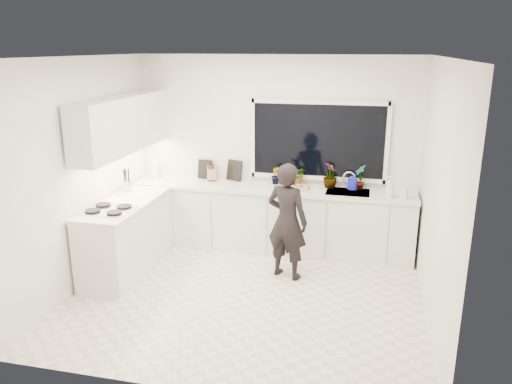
# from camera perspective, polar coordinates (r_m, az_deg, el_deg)

# --- Properties ---
(floor) EXTENTS (4.00, 3.50, 0.02)m
(floor) POSITION_cam_1_polar(r_m,az_deg,el_deg) (5.97, -1.10, -11.80)
(floor) COLOR beige
(floor) RESTS_ON ground
(wall_back) EXTENTS (4.00, 0.02, 2.70)m
(wall_back) POSITION_cam_1_polar(r_m,az_deg,el_deg) (7.13, 2.29, 4.56)
(wall_back) COLOR white
(wall_back) RESTS_ON ground
(wall_left) EXTENTS (0.02, 3.50, 2.70)m
(wall_left) POSITION_cam_1_polar(r_m,az_deg,el_deg) (6.25, -19.35, 1.94)
(wall_left) COLOR white
(wall_left) RESTS_ON ground
(wall_right) EXTENTS (0.02, 3.50, 2.70)m
(wall_right) POSITION_cam_1_polar(r_m,az_deg,el_deg) (5.35, 20.16, -0.47)
(wall_right) COLOR white
(wall_right) RESTS_ON ground
(ceiling) EXTENTS (4.00, 3.50, 0.02)m
(ceiling) POSITION_cam_1_polar(r_m,az_deg,el_deg) (5.27, -1.27, 15.29)
(ceiling) COLOR white
(ceiling) RESTS_ON wall_back
(window) EXTENTS (1.80, 0.02, 1.00)m
(window) POSITION_cam_1_polar(r_m,az_deg,el_deg) (6.98, 7.12, 5.85)
(window) COLOR black
(window) RESTS_ON wall_back
(base_cabinets_back) EXTENTS (3.92, 0.58, 0.88)m
(base_cabinets_back) POSITION_cam_1_polar(r_m,az_deg,el_deg) (7.09, 1.74, -3.17)
(base_cabinets_back) COLOR white
(base_cabinets_back) RESTS_ON floor
(base_cabinets_left) EXTENTS (0.58, 1.60, 0.88)m
(base_cabinets_left) POSITION_cam_1_polar(r_m,az_deg,el_deg) (6.64, -14.53, -5.07)
(base_cabinets_left) COLOR white
(base_cabinets_left) RESTS_ON floor
(countertop_back) EXTENTS (3.94, 0.62, 0.04)m
(countertop_back) POSITION_cam_1_polar(r_m,az_deg,el_deg) (6.94, 1.75, 0.39)
(countertop_back) COLOR silver
(countertop_back) RESTS_ON base_cabinets_back
(countertop_left) EXTENTS (0.62, 1.60, 0.04)m
(countertop_left) POSITION_cam_1_polar(r_m,az_deg,el_deg) (6.49, -14.82, -1.29)
(countertop_left) COLOR silver
(countertop_left) RESTS_ON base_cabinets_left
(upper_cabinets) EXTENTS (0.34, 2.10, 0.70)m
(upper_cabinets) POSITION_cam_1_polar(r_m,az_deg,el_deg) (6.64, -14.95, 7.52)
(upper_cabinets) COLOR white
(upper_cabinets) RESTS_ON wall_left
(sink) EXTENTS (0.58, 0.42, 0.14)m
(sink) POSITION_cam_1_polar(r_m,az_deg,el_deg) (6.84, 10.43, -0.38)
(sink) COLOR silver
(sink) RESTS_ON countertop_back
(faucet) EXTENTS (0.03, 0.03, 0.22)m
(faucet) POSITION_cam_1_polar(r_m,az_deg,el_deg) (6.99, 10.58, 1.34)
(faucet) COLOR silver
(faucet) RESTS_ON countertop_back
(stovetop) EXTENTS (0.56, 0.48, 0.03)m
(stovetop) POSITION_cam_1_polar(r_m,az_deg,el_deg) (6.20, -16.49, -1.92)
(stovetop) COLOR black
(stovetop) RESTS_ON countertop_left
(person) EXTENTS (0.62, 0.51, 1.47)m
(person) POSITION_cam_1_polar(r_m,az_deg,el_deg) (6.15, 3.58, -3.35)
(person) COLOR black
(person) RESTS_ON floor
(pizza_tray) EXTENTS (0.47, 0.37, 0.03)m
(pizza_tray) POSITION_cam_1_polar(r_m,az_deg,el_deg) (6.86, 4.31, 0.46)
(pizza_tray) COLOR silver
(pizza_tray) RESTS_ON countertop_back
(pizza) EXTENTS (0.43, 0.33, 0.01)m
(pizza) POSITION_cam_1_polar(r_m,az_deg,el_deg) (6.85, 4.32, 0.60)
(pizza) COLOR red
(pizza) RESTS_ON pizza_tray
(watering_can) EXTENTS (0.17, 0.17, 0.13)m
(watering_can) POSITION_cam_1_polar(r_m,az_deg,el_deg) (6.96, 10.96, 0.87)
(watering_can) COLOR #151DC6
(watering_can) RESTS_ON countertop_back
(paper_towel_roll) EXTENTS (0.12, 0.12, 0.26)m
(paper_towel_roll) POSITION_cam_1_polar(r_m,az_deg,el_deg) (7.53, -11.41, 2.54)
(paper_towel_roll) COLOR white
(paper_towel_roll) RESTS_ON countertop_back
(knife_block) EXTENTS (0.15, 0.12, 0.22)m
(knife_block) POSITION_cam_1_polar(r_m,az_deg,el_deg) (7.27, -5.05, 2.14)
(knife_block) COLOR #8F6242
(knife_block) RESTS_ON countertop_back
(utensil_crock) EXTENTS (0.15, 0.15, 0.16)m
(utensil_crock) POSITION_cam_1_polar(r_m,az_deg,el_deg) (6.93, -14.50, 0.70)
(utensil_crock) COLOR silver
(utensil_crock) RESTS_ON countertop_left
(picture_frame_large) EXTENTS (0.22, 0.05, 0.28)m
(picture_frame_large) POSITION_cam_1_polar(r_m,az_deg,el_deg) (7.40, -5.86, 2.60)
(picture_frame_large) COLOR black
(picture_frame_large) RESTS_ON countertop_back
(picture_frame_small) EXTENTS (0.24, 0.11, 0.30)m
(picture_frame_small) POSITION_cam_1_polar(r_m,az_deg,el_deg) (7.26, -2.48, 2.50)
(picture_frame_small) COLOR black
(picture_frame_small) RESTS_ON countertop_back
(herb_plants) EXTENTS (1.33, 0.29, 0.34)m
(herb_plants) POSITION_cam_1_polar(r_m,az_deg,el_deg) (6.97, 6.67, 1.90)
(herb_plants) COLOR #26662D
(herb_plants) RESTS_ON countertop_back
(soap_bottles) EXTENTS (0.29, 0.12, 0.29)m
(soap_bottles) POSITION_cam_1_polar(r_m,az_deg,el_deg) (6.65, 15.48, 0.43)
(soap_bottles) COLOR #D8BF66
(soap_bottles) RESTS_ON countertop_back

